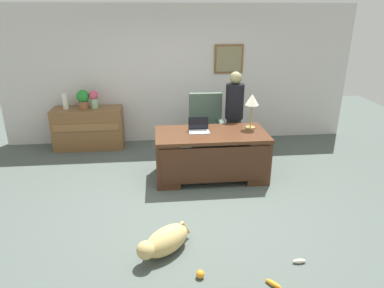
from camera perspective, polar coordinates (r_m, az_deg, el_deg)
ground_plane at (r=5.06m, az=-0.08°, el=-9.20°), size 12.00×12.00×0.00m
back_wall at (r=7.06m, az=-2.15°, el=11.32°), size 7.00×0.16×2.70m
desk at (r=5.53m, az=3.19°, el=-1.64°), size 1.76×0.89×0.77m
credenza at (r=7.07m, az=-16.71°, el=2.52°), size 1.32×0.50×0.81m
armchair at (r=6.38m, az=2.38°, el=2.41°), size 0.60×0.59×1.16m
person_standing at (r=6.21m, az=6.95°, el=4.73°), size 0.32×0.32×1.59m
dog_lying at (r=4.01m, az=-4.62°, el=-15.76°), size 0.65×0.63×0.30m
laptop at (r=5.47m, az=1.13°, el=2.66°), size 0.32×0.22×0.22m
desk_lamp at (r=5.60m, az=9.89°, el=6.90°), size 0.22×0.22×0.57m
vase_with_flowers at (r=6.89m, az=-15.90°, el=7.25°), size 0.17×0.17×0.34m
vase_empty at (r=7.01m, az=-20.22°, el=6.63°), size 0.11×0.11×0.29m
potted_plant at (r=6.92m, az=-17.58°, el=7.21°), size 0.24×0.24×0.36m
dog_toy_ball at (r=3.77m, az=1.37°, el=-20.71°), size 0.09×0.09×0.09m
dog_toy_bone at (r=4.11m, az=17.31°, el=-18.01°), size 0.15×0.05×0.05m
dog_toy_plush at (r=3.78m, az=13.31°, el=-21.59°), size 0.16×0.17×0.05m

